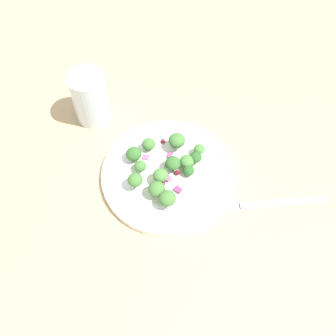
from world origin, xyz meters
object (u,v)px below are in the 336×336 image
Objects in this scene: fork at (265,204)px; water_glass at (90,98)px; broccoli_floret_2 at (196,157)px; plate at (168,174)px; broccoli_floret_0 at (157,189)px; broccoli_floret_1 at (189,171)px.

water_glass is (-8.35, -35.50, 4.94)cm from fork.
broccoli_floret_2 is 22.66cm from water_glass.
plate is 8.18× the size of broccoli_floret_0.
water_glass reaches higher than broccoli_floret_1.
water_glass is at bearing -103.23° from fork.
plate is 1.32× the size of fork.
plate is 5.62cm from broccoli_floret_2.
water_glass is (-4.95, -22.01, 2.17)cm from broccoli_floret_2.
broccoli_floret_2 is (-2.63, 0.44, 0.55)cm from broccoli_floret_1.
broccoli_floret_1 is at bearing -93.16° from fork.
broccoli_floret_0 is at bearing -27.06° from broccoli_floret_2.
broccoli_floret_2 reaches higher than fork.
plate is at bearing -48.90° from broccoli_floret_2.
broccoli_floret_1 is 0.93× the size of broccoli_floret_2.
broccoli_floret_1 is at bearing -9.49° from broccoli_floret_2.
broccoli_floret_1 is at bearing 102.70° from plate.
broccoli_floret_0 is 0.27× the size of water_glass.
broccoli_floret_2 is 14.19cm from fork.
broccoli_floret_0 reaches higher than broccoli_floret_2.
plate is 20.40cm from water_glass.
broccoli_floret_1 is 14.13cm from fork.
broccoli_floret_0 reaches higher than broccoli_floret_1.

